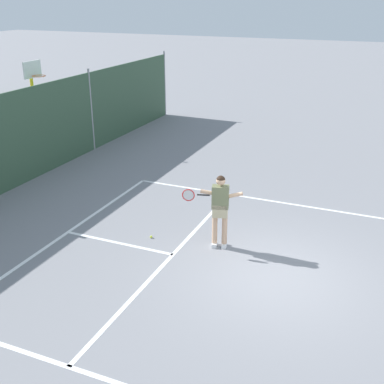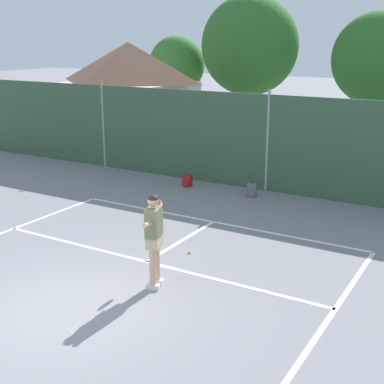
{
  "view_description": "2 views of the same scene",
  "coord_description": "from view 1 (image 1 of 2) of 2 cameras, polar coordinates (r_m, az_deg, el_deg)",
  "views": [
    {
      "loc": [
        -9.21,
        -1.94,
        5.78
      ],
      "look_at": [
        1.65,
        2.68,
        0.97
      ],
      "focal_mm": 45.64,
      "sensor_mm": 36.0,
      "label": 1
    },
    {
      "loc": [
        6.22,
        -6.13,
        4.62
      ],
      "look_at": [
        0.58,
        3.42,
        1.42
      ],
      "focal_mm": 49.74,
      "sensor_mm": 36.0,
      "label": 2
    }
  ],
  "objects": [
    {
      "name": "ground_plane",
      "position": [
        11.04,
        9.63,
        -9.71
      ],
      "size": [
        120.0,
        120.0,
        0.0
      ],
      "primitive_type": "plane",
      "color": "gray"
    },
    {
      "name": "court_markings",
      "position": [
        11.17,
        6.38,
        -9.09
      ],
      "size": [
        8.3,
        11.1,
        0.01
      ],
      "color": "white",
      "rests_on": "ground"
    },
    {
      "name": "basketball_hoop",
      "position": [
        19.12,
        -17.92,
        10.7
      ],
      "size": [
        0.9,
        0.67,
        3.55
      ],
      "color": "yellow",
      "rests_on": "ground"
    },
    {
      "name": "tennis_player",
      "position": [
        11.62,
        3.25,
        -1.54
      ],
      "size": [
        0.55,
        1.37,
        1.85
      ],
      "color": "silver",
      "rests_on": "ground"
    },
    {
      "name": "tennis_ball",
      "position": [
        12.51,
        -4.8,
        -5.24
      ],
      "size": [
        0.07,
        0.07,
        0.07
      ],
      "primitive_type": "sphere",
      "color": "#CCE033",
      "rests_on": "ground"
    }
  ]
}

